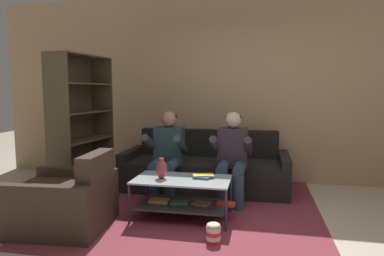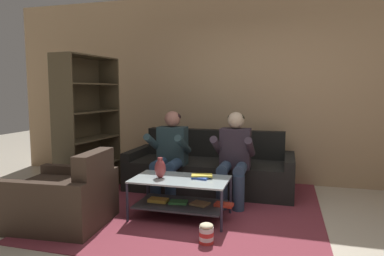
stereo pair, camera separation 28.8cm
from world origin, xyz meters
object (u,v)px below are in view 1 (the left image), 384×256
person_seated_right (232,154)px  bookshelf (77,137)px  book_stack (203,176)px  armchair (65,203)px  popcorn_tub (213,233)px  vase (162,169)px  coffee_table (183,193)px  person_seated_left (167,151)px  couch (205,170)px

person_seated_right → bookshelf: (-2.06, -0.11, 0.16)m
book_stack → armchair: (-1.34, -0.59, -0.20)m
person_seated_right → popcorn_tub: person_seated_right is taller
vase → armchair: 1.05m
armchair → person_seated_right: bearing=36.3°
person_seated_right → coffee_table: person_seated_right is taller
vase → popcorn_tub: size_ratio=1.15×
coffee_table → book_stack: 0.29m
person_seated_left → armchair: 1.45m
coffee_table → vase: vase is taller
bookshelf → coffee_table: bearing=-19.4°
person_seated_left → popcorn_tub: person_seated_left is taller
person_seated_left → coffee_table: person_seated_left is taller
couch → book_stack: couch is taller
bookshelf → book_stack: bearing=-15.0°
vase → armchair: size_ratio=0.23×
couch → bookshelf: size_ratio=1.24×
person_seated_left → book_stack: (0.58, -0.59, -0.16)m
coffee_table → person_seated_right: bearing=54.1°
book_stack → armchair: armchair is taller
coffee_table → vase: size_ratio=4.86×
armchair → popcorn_tub: armchair is taller
book_stack → person_seated_left: bearing=134.4°
person_seated_right → vase: size_ratio=5.01×
vase → book_stack: vase is taller
person_seated_left → vase: (0.13, -0.70, -0.07)m
armchair → book_stack: bearing=23.9°
coffee_table → popcorn_tub: size_ratio=5.57×
couch → popcorn_tub: size_ratio=11.63×
couch → popcorn_tub: bearing=-78.4°
person_seated_right → bookshelf: bookshelf is taller
coffee_table → vase: (-0.23, -0.04, 0.27)m
person_seated_left → coffee_table: (0.37, -0.67, -0.34)m
person_seated_left → bookshelf: 1.23m
coffee_table → vase: bearing=-170.9°
coffee_table → book_stack: bearing=20.1°
couch → armchair: couch is taller
vase → armchair: bearing=-151.9°
coffee_table → armchair: (-1.13, -0.51, -0.02)m
book_stack → armchair: size_ratio=0.26×
book_stack → popcorn_tub: bearing=-72.1°
couch → coffee_table: 1.19m
book_stack → bookshelf: 1.88m
book_stack → coffee_table: bearing=-159.9°
couch → coffee_table: size_ratio=2.09×
person_seated_right → couch: bearing=128.9°
couch → bookshelf: bookshelf is taller
vase → popcorn_tub: (0.65, -0.53, -0.46)m
book_stack → armchair: bearing=-156.1°
person_seated_left → person_seated_right: 0.85m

